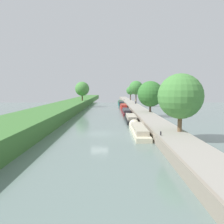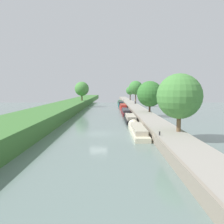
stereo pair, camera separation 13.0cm
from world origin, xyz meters
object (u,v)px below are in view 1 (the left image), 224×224
object	(u,v)px
person_walking	(136,101)
mooring_bollard_near	(161,133)
narrowboat_green	(121,102)
narrowboat_red	(124,107)
narrowboat_black	(131,118)
narrowboat_teal	(122,104)
narrowboat_cream	(139,130)
mooring_bollard_far	(125,100)
narrowboat_maroon	(127,112)

from	to	relation	value
person_walking	mooring_bollard_near	size ratio (longest dim) A/B	3.69
mooring_bollard_near	narrowboat_green	bearing A→B (deg)	91.34
narrowboat_red	mooring_bollard_near	bearing A→B (deg)	-87.94
narrowboat_black	person_walking	world-z (taller)	person_walking
narrowboat_green	mooring_bollard_near	world-z (taller)	mooring_bollard_near
narrowboat_teal	narrowboat_cream	bearing A→B (deg)	-89.74
narrowboat_teal	mooring_bollard_far	distance (m)	17.90
narrowboat_red	person_walking	xyz separation A→B (m)	(4.59, 7.10, 1.41)
mooring_bollard_near	narrowboat_black	bearing A→B (deg)	94.92
narrowboat_teal	person_walking	world-z (taller)	person_walking
narrowboat_black	narrowboat_maroon	bearing A→B (deg)	90.51
person_walking	mooring_bollard_far	size ratio (longest dim) A/B	3.69
narrowboat_red	mooring_bollard_far	size ratio (longest dim) A/B	33.50
narrowboat_black	mooring_bollard_near	xyz separation A→B (m)	(1.83, -21.29, 0.83)
narrowboat_red	narrowboat_green	world-z (taller)	narrowboat_red
narrowboat_teal	mooring_bollard_near	world-z (taller)	narrowboat_teal
narrowboat_cream	narrowboat_red	world-z (taller)	narrowboat_red
narrowboat_cream	mooring_bollard_near	distance (m)	7.82
person_walking	mooring_bollard_near	xyz separation A→B (m)	(-2.72, -58.96, -0.65)
narrowboat_red	person_walking	bearing A→B (deg)	57.13
narrowboat_teal	narrowboat_black	bearing A→B (deg)	-89.75
narrowboat_cream	narrowboat_maroon	size ratio (longest dim) A/B	0.95
mooring_bollard_near	narrowboat_maroon	bearing A→B (deg)	93.16
narrowboat_cream	narrowboat_teal	size ratio (longest dim) A/B	1.19
narrowboat_maroon	person_walking	size ratio (longest dim) A/B	8.53
narrowboat_cream	narrowboat_maroon	distance (m)	27.91
narrowboat_black	mooring_bollard_near	distance (m)	21.39
narrowboat_maroon	narrowboat_red	world-z (taller)	narrowboat_red
narrowboat_maroon	person_walking	bearing A→B (deg)	78.72
narrowboat_cream	person_walking	distance (m)	51.61
narrowboat_maroon	person_walking	distance (m)	23.99
narrowboat_cream	mooring_bollard_near	world-z (taller)	mooring_bollard_near
narrowboat_cream	narrowboat_black	xyz separation A→B (m)	(-0.07, 13.72, 0.03)
person_walking	mooring_bollard_near	world-z (taller)	person_walking
person_walking	narrowboat_teal	bearing A→B (deg)	121.51
narrowboat_teal	mooring_bollard_near	distance (m)	66.76
narrowboat_teal	person_walking	size ratio (longest dim) A/B	6.77
narrowboat_maroon	person_walking	world-z (taller)	person_walking
narrowboat_teal	narrowboat_green	size ratio (longest dim) A/B	0.97
person_walking	mooring_bollard_far	xyz separation A→B (m)	(-2.72, 25.53, -0.65)
narrowboat_teal	narrowboat_red	bearing A→B (deg)	-89.34
narrowboat_cream	narrowboat_teal	world-z (taller)	narrowboat_teal
narrowboat_cream	narrowboat_green	xyz separation A→B (m)	(-0.09, 71.96, 0.01)
narrowboat_red	person_walking	distance (m)	8.57
narrowboat_red	narrowboat_teal	distance (m)	14.86
narrowboat_black	mooring_bollard_near	size ratio (longest dim) A/B	26.73
narrowboat_black	narrowboat_teal	distance (m)	45.43
narrowboat_black	narrowboat_red	xyz separation A→B (m)	(-0.03, 30.58, 0.07)
mooring_bollard_near	mooring_bollard_far	size ratio (longest dim) A/B	1.00
narrowboat_teal	person_walking	distance (m)	9.20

